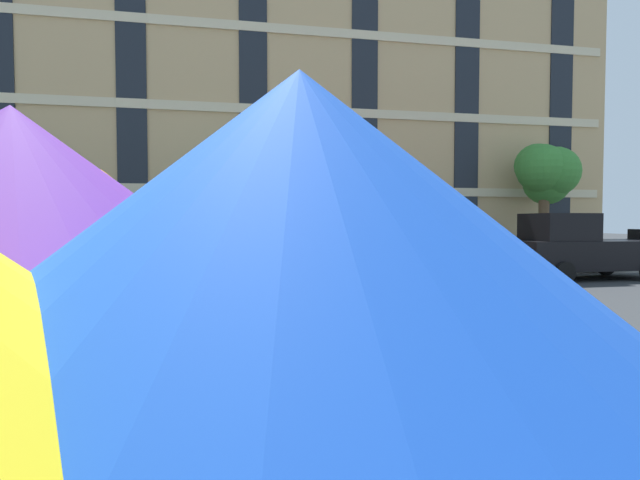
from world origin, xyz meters
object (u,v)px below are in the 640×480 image
(sedan_white, at_px, (170,256))
(street_tree_right, at_px, (546,173))
(pickup_black_midblock, at_px, (581,249))
(street_tree_middle, at_px, (261,193))
(pickup_red, at_px, (393,251))
(patio_umbrella, at_px, (13,217))

(sedan_white, distance_m, street_tree_right, 15.34)
(pickup_black_midblock, xyz_separation_m, street_tree_middle, (-10.41, 3.68, 1.94))
(street_tree_middle, bearing_deg, pickup_red, -44.03)
(pickup_red, height_order, street_tree_right, street_tree_right)
(sedan_white, xyz_separation_m, patio_umbrella, (0.96, -12.70, 1.02))
(pickup_black_midblock, height_order, street_tree_middle, street_tree_middle)
(pickup_black_midblock, bearing_deg, street_tree_middle, 160.52)
(street_tree_middle, bearing_deg, sedan_white, -127.81)
(sedan_white, relative_size, street_tree_right, 0.85)
(pickup_red, relative_size, street_tree_middle, 1.16)
(street_tree_right, xyz_separation_m, patio_umbrella, (-13.62, -16.42, -1.97))
(patio_umbrella, bearing_deg, street_tree_middle, 83.40)
(street_tree_right, relative_size, patio_umbrella, 1.51)
(pickup_black_midblock, relative_size, patio_umbrella, 1.49)
(pickup_black_midblock, bearing_deg, pickup_red, 180.00)
(sedan_white, distance_m, pickup_black_midblock, 13.27)
(sedan_white, relative_size, patio_umbrella, 1.29)
(street_tree_right, bearing_deg, pickup_black_midblock, -109.38)
(sedan_white, distance_m, street_tree_middle, 5.08)
(street_tree_middle, bearing_deg, pickup_black_midblock, -19.48)
(street_tree_middle, height_order, patio_umbrella, street_tree_middle)
(pickup_red, xyz_separation_m, pickup_black_midblock, (6.60, 0.00, 0.00))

